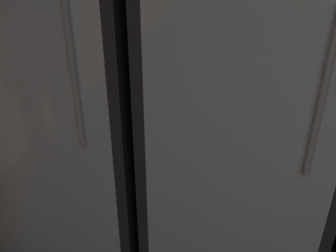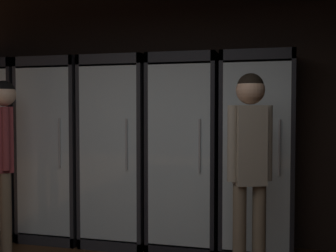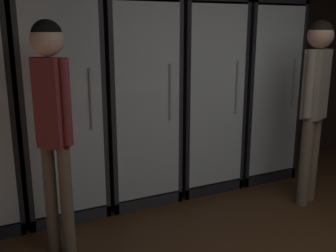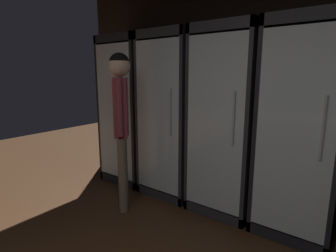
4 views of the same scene
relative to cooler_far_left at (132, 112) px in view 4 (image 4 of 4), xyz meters
name	(u,v)px [view 4 (image 4 of 4)]	position (x,y,z in m)	size (l,w,h in m)	color
wall_back	(300,83)	(2.05, 0.28, 0.44)	(6.00, 0.06, 2.80)	black
cooler_far_left	(132,112)	(0.00, 0.00, 0.00)	(0.68, 0.58, 1.97)	black
cooler_left	(173,117)	(0.72, 0.00, 0.01)	(0.68, 0.58, 1.97)	#2B2B30
cooler_center	(228,124)	(1.44, 0.00, 0.00)	(0.68, 0.58, 1.97)	#2B2B30
cooler_right	(301,133)	(2.16, 0.00, 0.00)	(0.68, 0.58, 1.97)	black
shopper_far	(121,110)	(0.55, -0.71, 0.15)	(0.24, 0.25, 1.70)	#72604C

